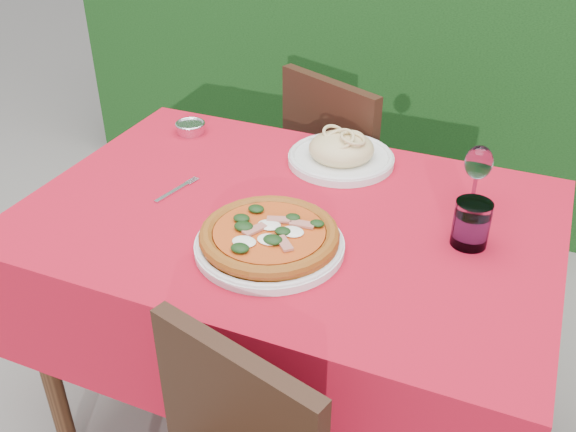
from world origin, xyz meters
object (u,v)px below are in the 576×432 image
at_px(pasta_plate, 341,153).
at_px(steel_ramekin, 191,128).
at_px(wine_glass, 478,165).
at_px(fork, 172,192).
at_px(water_glass, 471,226).
at_px(chair_far, 346,177).
at_px(pizza_plate, 269,238).

relative_size(pasta_plate, steel_ramekin, 3.55).
bearing_deg(wine_glass, fork, -162.07).
bearing_deg(steel_ramekin, water_glass, -17.00).
distance_m(chair_far, water_glass, 0.84).
height_order(pasta_plate, wine_glass, wine_glass).
bearing_deg(fork, chair_far, 82.38).
xyz_separation_m(chair_far, pizza_plate, (0.08, -0.81, 0.28)).
height_order(chair_far, pasta_plate, chair_far).
relative_size(pizza_plate, fork, 2.02).
xyz_separation_m(chair_far, pasta_plate, (0.09, -0.36, 0.28)).
bearing_deg(chair_far, fork, 95.25).
xyz_separation_m(chair_far, fork, (-0.24, -0.69, 0.25)).
relative_size(wine_glass, fork, 1.00).
bearing_deg(steel_ramekin, fork, -67.05).
height_order(wine_glass, fork, wine_glass).
distance_m(water_glass, steel_ramekin, 0.90).
distance_m(chair_far, steel_ramekin, 0.59).
bearing_deg(steel_ramekin, wine_glass, -6.81).
bearing_deg(wine_glass, pasta_plate, 165.33).
bearing_deg(chair_far, steel_ramekin, 67.83).
xyz_separation_m(chair_far, wine_glass, (0.46, -0.46, 0.36)).
xyz_separation_m(pizza_plate, fork, (-0.33, 0.13, -0.03)).
distance_m(chair_far, wine_glass, 0.75).
distance_m(fork, steel_ramekin, 0.36).
bearing_deg(steel_ramekin, chair_far, 43.15).
distance_m(wine_glass, steel_ramekin, 0.86).
relative_size(pizza_plate, wine_glass, 2.02).
height_order(pizza_plate, wine_glass, wine_glass).
xyz_separation_m(pizza_plate, wine_glass, (0.38, 0.35, 0.09)).
xyz_separation_m(pasta_plate, fork, (-0.34, -0.32, -0.03)).
relative_size(pizza_plate, steel_ramekin, 4.04).
bearing_deg(pizza_plate, steel_ramekin, 135.64).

